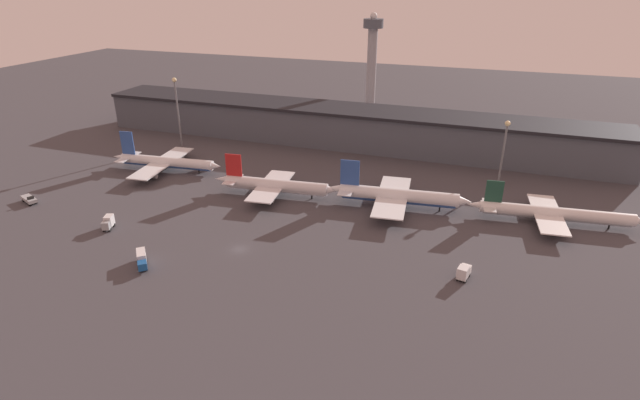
{
  "coord_description": "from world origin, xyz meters",
  "views": [
    {
      "loc": [
        56.95,
        -98.74,
        64.83
      ],
      "look_at": [
        13.84,
        23.51,
        6.0
      ],
      "focal_mm": 28.0,
      "sensor_mm": 36.0,
      "label": 1
    }
  ],
  "objects": [
    {
      "name": "ground",
      "position": [
        0.0,
        0.0,
        0.0
      ],
      "size": [
        600.0,
        600.0,
        0.0
      ],
      "primitive_type": "plane",
      "color": "#423F44"
    },
    {
      "name": "terminal_building",
      "position": [
        0.0,
        92.85,
        7.78
      ],
      "size": [
        213.48,
        22.46,
        15.45
      ],
      "color": "#4C515B",
      "rests_on": "ground"
    },
    {
      "name": "airplane_0",
      "position": [
        -51.75,
        41.97,
        3.21
      ],
      "size": [
        42.53,
        34.56,
        13.6
      ],
      "rotation": [
        0.0,
        0.0,
        0.11
      ],
      "color": "white",
      "rests_on": "ground"
    },
    {
      "name": "airplane_1",
      "position": [
        -5.41,
        34.66,
        3.41
      ],
      "size": [
        41.18,
        26.98,
        12.84
      ],
      "rotation": [
        0.0,
        0.0,
        0.11
      ],
      "color": "silver",
      "rests_on": "ground"
    },
    {
      "name": "airplane_2",
      "position": [
        33.01,
        38.82,
        3.72
      ],
      "size": [
        44.15,
        32.26,
        13.95
      ],
      "rotation": [
        0.0,
        0.0,
        0.11
      ],
      "color": "white",
      "rests_on": "ground"
    },
    {
      "name": "airplane_3",
      "position": [
        77.13,
        42.81,
        3.1
      ],
      "size": [
        48.0,
        27.16,
        11.51
      ],
      "rotation": [
        0.0,
        0.0,
        0.11
      ],
      "color": "white",
      "rests_on": "ground"
    },
    {
      "name": "service_vehicle_0",
      "position": [
        -75.06,
        4.06,
        1.2
      ],
      "size": [
        7.32,
        4.98,
        2.54
      ],
      "rotation": [
        0.0,
        0.0,
        -0.39
      ],
      "color": "#9EA3A8",
      "rests_on": "ground"
    },
    {
      "name": "service_vehicle_1",
      "position": [
        -39.67,
        -1.83,
        1.99
      ],
      "size": [
        3.54,
        5.12,
        3.67
      ],
      "rotation": [
        0.0,
        0.0,
        -1.22
      ],
      "color": "#9EA3A8",
      "rests_on": "ground"
    },
    {
      "name": "service_vehicle_2",
      "position": [
        55.71,
        5.05,
        1.89
      ],
      "size": [
        3.19,
        4.92,
        3.47
      ],
      "rotation": [
        0.0,
        0.0,
        1.36
      ],
      "color": "white",
      "rests_on": "ground"
    },
    {
      "name": "service_vehicle_3",
      "position": [
        -18.63,
        -14.77,
        1.8
      ],
      "size": [
        6.48,
        7.14,
        3.18
      ],
      "rotation": [
        0.0,
        0.0,
        -0.87
      ],
      "color": "#195199",
      "rests_on": "ground"
    },
    {
      "name": "lamp_post_0",
      "position": [
        -62.9,
        68.73,
        17.45
      ],
      "size": [
        1.8,
        1.8,
        27.83
      ],
      "color": "slate",
      "rests_on": "ground"
    },
    {
      "name": "lamp_post_1",
      "position": [
        62.02,
        68.73,
        14.19
      ],
      "size": [
        1.8,
        1.8,
        21.91
      ],
      "color": "slate",
      "rests_on": "ground"
    },
    {
      "name": "control_tower",
      "position": [
        0.71,
        133.14,
        28.42
      ],
      "size": [
        9.0,
        9.0,
        49.38
      ],
      "color": "#99999E",
      "rests_on": "ground"
    }
  ]
}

